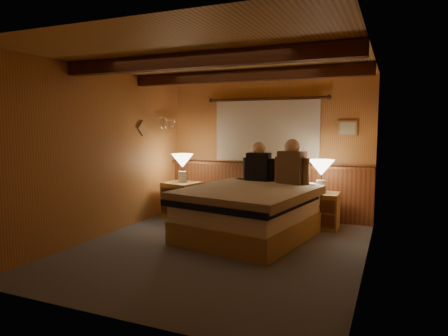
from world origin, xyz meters
The scene contains 19 objects.
floor centered at (0.00, 0.00, 0.00)m, with size 4.20×4.20×0.00m, color #545A64.
ceiling centered at (0.00, 0.00, 2.40)m, with size 4.20×4.20×0.00m, color gold.
wall_back centered at (0.00, 2.10, 1.20)m, with size 3.60×3.60×0.00m, color #BD8144.
wall_left centered at (-1.80, 0.00, 1.20)m, with size 4.20×4.20×0.00m, color #BD8144.
wall_right centered at (1.80, 0.00, 1.20)m, with size 4.20×4.20×0.00m, color #BD8144.
wall_front centered at (0.00, -2.10, 1.20)m, with size 3.60×3.60×0.00m, color #BD8144.
wainscot centered at (0.00, 2.04, 0.49)m, with size 3.60×0.23×0.94m.
curtain_window centered at (0.00, 2.03, 1.52)m, with size 2.18×0.09×1.11m.
ceiling_beams centered at (0.00, 0.15, 2.31)m, with size 3.60×1.65×0.16m.
coat_rail centered at (-1.72, 1.58, 1.67)m, with size 0.05×0.55×0.24m.
framed_print centered at (1.35, 2.08, 1.55)m, with size 0.30×0.04×0.25m.
bed centered at (0.20, 0.70, 0.37)m, with size 1.91×2.32×0.71m.
nightstand_left centered at (-1.33, 1.38, 0.31)m, with size 0.65×0.60×0.61m.
nightstand_right centered at (1.06, 1.55, 0.28)m, with size 0.52×0.47×0.56m.
lamp_left centered at (-1.31, 1.41, 0.96)m, with size 0.38×0.38×0.49m.
lamp_right centered at (1.04, 1.55, 0.92)m, with size 0.39×0.39×0.51m.
person_left centered at (0.05, 1.46, 0.96)m, with size 0.54×0.22×0.65m.
person_right centered at (0.63, 1.34, 0.99)m, with size 0.57×0.33×0.71m.
duffel_bag centered at (-1.12, 1.21, 0.17)m, with size 0.59×0.42×0.39m.
Camera 1 is at (2.06, -4.64, 1.59)m, focal length 32.00 mm.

